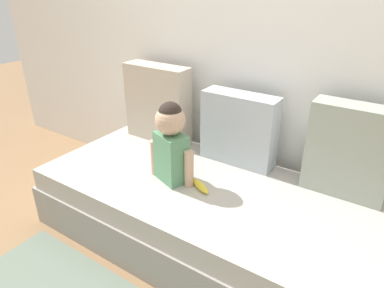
{
  "coord_description": "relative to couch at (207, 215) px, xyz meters",
  "views": [
    {
      "loc": [
        0.89,
        -1.51,
        1.55
      ],
      "look_at": [
        -0.11,
        0.0,
        0.67
      ],
      "focal_mm": 32.41,
      "sensor_mm": 36.0,
      "label": 1
    }
  ],
  "objects": [
    {
      "name": "throw_pillow_left",
      "position": [
        -0.67,
        0.38,
        0.5
      ],
      "size": [
        0.51,
        0.16,
        0.56
      ],
      "primitive_type": "cube",
      "color": "#C1B29E",
      "rests_on": "couch"
    },
    {
      "name": "banana",
      "position": [
        -0.02,
        -0.05,
        0.23
      ],
      "size": [
        0.17,
        0.12,
        0.04
      ],
      "primitive_type": "ellipsoid",
      "rotation": [
        0.0,
        0.0,
        -0.48
      ],
      "color": "yellow",
      "rests_on": "couch"
    },
    {
      "name": "toddler",
      "position": [
        -0.23,
        -0.05,
        0.48
      ],
      "size": [
        0.31,
        0.19,
        0.5
      ],
      "color": "#568E66",
      "rests_on": "couch"
    },
    {
      "name": "back_wall",
      "position": [
        0.0,
        0.61,
        0.98
      ],
      "size": [
        5.37,
        0.1,
        2.37
      ],
      "primitive_type": "cube",
      "color": "white",
      "rests_on": "ground"
    },
    {
      "name": "ground_plane",
      "position": [
        0.0,
        0.0,
        -0.21
      ],
      "size": [
        12.0,
        12.0,
        0.0
      ],
      "primitive_type": "plane",
      "color": "#93704C"
    },
    {
      "name": "couch",
      "position": [
        0.0,
        0.0,
        0.0
      ],
      "size": [
        2.17,
        0.96,
        0.42
      ],
      "color": "#9C978F",
      "rests_on": "ground"
    },
    {
      "name": "throw_pillow_right",
      "position": [
        0.67,
        0.38,
        0.48
      ],
      "size": [
        0.44,
        0.16,
        0.53
      ],
      "primitive_type": "cube",
      "color": "#99A393",
      "rests_on": "couch"
    },
    {
      "name": "throw_pillow_center",
      "position": [
        0.0,
        0.38,
        0.45
      ],
      "size": [
        0.49,
        0.16,
        0.47
      ],
      "primitive_type": "cube",
      "color": "#B2BCC6",
      "rests_on": "couch"
    }
  ]
}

